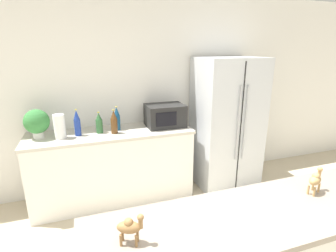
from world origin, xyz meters
The scene contains 12 objects.
wall_back centered at (0.00, 2.73, 1.27)m, with size 8.00×0.06×2.55m.
back_counter centered at (-0.37, 2.40, 0.45)m, with size 1.96×0.63×0.90m.
refrigerator centered at (1.19, 2.35, 0.88)m, with size 0.84×0.70×1.76m.
potted_plant centered at (-1.17, 2.43, 1.08)m, with size 0.27×0.27×0.33m.
paper_towel_roll centered at (-0.94, 2.34, 1.03)m, with size 0.12×0.12×0.27m.
microwave centered at (0.32, 2.42, 1.04)m, with size 0.48×0.37×0.28m.
back_bottle_0 centered at (-0.34, 2.32, 1.04)m, with size 0.08×0.08×0.29m.
back_bottle_1 centered at (-0.75, 2.38, 1.05)m, with size 0.07×0.07×0.31m.
back_bottle_2 centered at (-0.51, 2.40, 1.02)m, with size 0.08×0.08×0.25m.
back_bottle_3 centered at (-0.29, 2.45, 1.04)m, with size 0.08×0.08×0.29m.
camel_figurine centered at (-0.53, 0.34, 1.09)m, with size 0.13×0.10×0.16m.
camel_figurine_second centered at (0.65, 0.41, 1.09)m, with size 0.13×0.10×0.16m.
Camera 1 is at (-0.70, -0.67, 1.88)m, focal length 28.00 mm.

